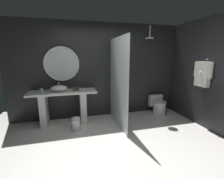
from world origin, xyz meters
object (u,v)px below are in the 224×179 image
object	(u,v)px
vessel_sink	(59,88)
rain_shower_head	(150,37)
waste_bin	(76,123)
toilet	(158,105)
tumbler_cup	(41,90)
tissue_box	(76,89)
hanging_bathrobe	(203,73)
round_wall_mirror	(62,64)

from	to	relation	value
vessel_sink	rain_shower_head	size ratio (longest dim) A/B	1.22
rain_shower_head	waste_bin	xyz separation A→B (m)	(-2.04, -0.43, -2.04)
toilet	waste_bin	size ratio (longest dim) A/B	1.68
tumbler_cup	waste_bin	size ratio (longest dim) A/B	0.31
vessel_sink	tissue_box	distance (m)	0.41
tissue_box	tumbler_cup	bearing A→B (deg)	-179.88
vessel_sink	hanging_bathrobe	size ratio (longest dim) A/B	0.63
round_wall_mirror	vessel_sink	bearing A→B (deg)	-111.38
tissue_box	vessel_sink	bearing A→B (deg)	-178.69
tissue_box	rain_shower_head	world-z (taller)	rain_shower_head
rain_shower_head	vessel_sink	bearing A→B (deg)	178.22
tumbler_cup	round_wall_mirror	world-z (taller)	round_wall_mirror
rain_shower_head	hanging_bathrobe	world-z (taller)	rain_shower_head
tumbler_cup	tissue_box	world-z (taller)	tumbler_cup
toilet	tumbler_cup	bearing A→B (deg)	179.14
toilet	waste_bin	xyz separation A→B (m)	(-2.45, -0.46, -0.09)
rain_shower_head	hanging_bathrobe	bearing A→B (deg)	-46.74
tissue_box	round_wall_mirror	size ratio (longest dim) A/B	0.17
tissue_box	round_wall_mirror	world-z (taller)	round_wall_mirror
vessel_sink	waste_bin	xyz separation A→B (m)	(0.36, -0.50, -0.76)
tissue_box	rain_shower_head	distance (m)	2.38
vessel_sink	hanging_bathrobe	distance (m)	3.49
tissue_box	hanging_bathrobe	bearing A→B (deg)	-19.97
hanging_bathrobe	waste_bin	bearing A→B (deg)	169.60
vessel_sink	round_wall_mirror	size ratio (longest dim) A/B	0.46
round_wall_mirror	toilet	xyz separation A→B (m)	(2.71, -0.29, -1.26)
tumbler_cup	hanging_bathrobe	xyz separation A→B (m)	(3.71, -1.05, 0.42)
tumbler_cup	tissue_box	size ratio (longest dim) A/B	0.63
rain_shower_head	tumbler_cup	bearing A→B (deg)	178.32
tumbler_cup	waste_bin	bearing A→B (deg)	-33.85
tissue_box	hanging_bathrobe	distance (m)	3.11
toilet	waste_bin	world-z (taller)	toilet
rain_shower_head	waste_bin	size ratio (longest dim) A/B	1.05
round_wall_mirror	hanging_bathrobe	world-z (taller)	round_wall_mirror
round_wall_mirror	rain_shower_head	bearing A→B (deg)	-7.91
rain_shower_head	toilet	world-z (taller)	rain_shower_head
tumbler_cup	hanging_bathrobe	distance (m)	3.88
round_wall_mirror	rain_shower_head	distance (m)	2.42
tissue_box	waste_bin	size ratio (longest dim) A/B	0.48
tumbler_cup	hanging_bathrobe	world-z (taller)	hanging_bathrobe
tumbler_cup	rain_shower_head	size ratio (longest dim) A/B	0.29
vessel_sink	tumbler_cup	xyz separation A→B (m)	(-0.40, 0.01, -0.03)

